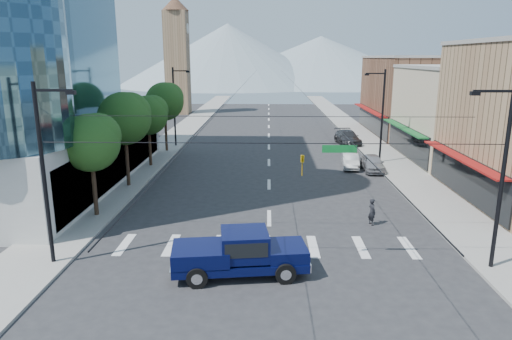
{
  "coord_description": "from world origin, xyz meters",
  "views": [
    {
      "loc": [
        -0.11,
        -21.75,
        10.05
      ],
      "look_at": [
        -0.87,
        6.76,
        3.0
      ],
      "focal_mm": 32.0,
      "sensor_mm": 36.0,
      "label": 1
    }
  ],
  "objects_px": {
    "pedestrian": "(372,212)",
    "parked_car_mid": "(350,161)",
    "parked_car_near": "(373,163)",
    "pickup_truck": "(239,252)",
    "parked_car_far": "(348,138)"
  },
  "relations": [
    {
      "from": "parked_car_near",
      "to": "parked_car_mid",
      "type": "bearing_deg",
      "value": 148.66
    },
    {
      "from": "pickup_truck",
      "to": "parked_car_near",
      "type": "height_order",
      "value": "pickup_truck"
    },
    {
      "from": "parked_car_near",
      "to": "parked_car_far",
      "type": "relative_size",
      "value": 0.78
    },
    {
      "from": "pickup_truck",
      "to": "pedestrian",
      "type": "height_order",
      "value": "pickup_truck"
    },
    {
      "from": "pedestrian",
      "to": "parked_car_mid",
      "type": "xyz_separation_m",
      "value": [
        1.28,
        14.97,
        -0.16
      ]
    },
    {
      "from": "parked_car_near",
      "to": "parked_car_far",
      "type": "height_order",
      "value": "parked_car_far"
    },
    {
      "from": "parked_car_far",
      "to": "pickup_truck",
      "type": "bearing_deg",
      "value": -112.63
    },
    {
      "from": "pickup_truck",
      "to": "pedestrian",
      "type": "bearing_deg",
      "value": 34.13
    },
    {
      "from": "pickup_truck",
      "to": "parked_car_mid",
      "type": "relative_size",
      "value": 1.62
    },
    {
      "from": "pedestrian",
      "to": "parked_car_mid",
      "type": "distance_m",
      "value": 15.02
    },
    {
      "from": "pickup_truck",
      "to": "parked_car_mid",
      "type": "distance_m",
      "value": 23.64
    },
    {
      "from": "pickup_truck",
      "to": "parked_car_far",
      "type": "relative_size",
      "value": 1.18
    },
    {
      "from": "pedestrian",
      "to": "parked_car_near",
      "type": "distance_m",
      "value": 14.13
    },
    {
      "from": "parked_car_far",
      "to": "parked_car_mid",
      "type": "bearing_deg",
      "value": -103.23
    },
    {
      "from": "pickup_truck",
      "to": "parked_car_far",
      "type": "xyz_separation_m",
      "value": [
        10.76,
        33.73,
        -0.31
      ]
    }
  ]
}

